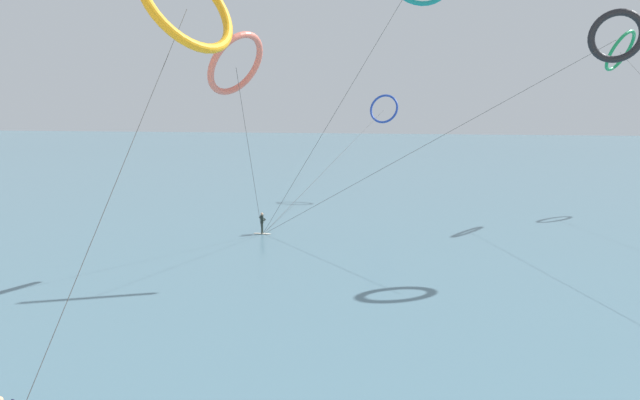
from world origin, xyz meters
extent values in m
cube|color=slate|center=(0.00, 108.42, 0.04)|extent=(400.00, 200.00, 0.08)
ellipsoid|color=silver|center=(-7.21, 37.81, 0.11)|extent=(1.40, 0.40, 0.06)
cylinder|color=#1E2823|center=(-7.23, 37.95, 0.54)|extent=(0.12, 0.12, 0.80)
cylinder|color=#1E2823|center=(-7.19, 37.67, 0.54)|extent=(0.12, 0.12, 0.80)
cube|color=#1E2823|center=(-7.21, 37.81, 1.25)|extent=(0.24, 0.34, 0.62)
sphere|color=tan|center=(-7.21, 37.81, 1.67)|extent=(0.22, 0.22, 0.22)
cylinder|color=#1E2823|center=(-7.23, 38.15, 1.30)|extent=(0.51, 0.15, 0.39)
cylinder|color=#1E2823|center=(-7.18, 37.71, 1.30)|extent=(0.51, 0.15, 0.39)
torus|color=#199351|center=(21.84, 50.97, 14.78)|extent=(3.92, 4.30, 3.52)
cylinder|color=#3F3F3F|center=(-1.40, 35.80, 9.11)|extent=(11.65, 4.06, 18.24)
torus|color=orange|center=(-5.29, 20.41, 14.26)|extent=(4.57, 5.60, 4.45)
cylinder|color=#3F3F3F|center=(-6.02, 15.01, 7.03)|extent=(1.49, 10.81, 14.06)
torus|color=#EA7260|center=(-6.20, 29.45, 12.43)|extent=(3.98, 4.88, 3.77)
cylinder|color=#3F3F3F|center=(-6.71, 33.63, 6.12)|extent=(1.03, 8.39, 12.25)
torus|color=#2647B7|center=(0.78, 58.20, 9.72)|extent=(3.47, 2.14, 3.18)
cylinder|color=#3F3F3F|center=(-3.22, 48.00, 4.80)|extent=(8.01, 20.40, 9.62)
torus|color=black|center=(16.34, 34.42, 14.14)|extent=(3.37, 1.68, 3.23)
cylinder|color=#3F3F3F|center=(4.57, 36.12, 6.96)|extent=(23.57, 3.42, 13.94)
camera|label=1|loc=(4.79, -3.07, 9.86)|focal=31.12mm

